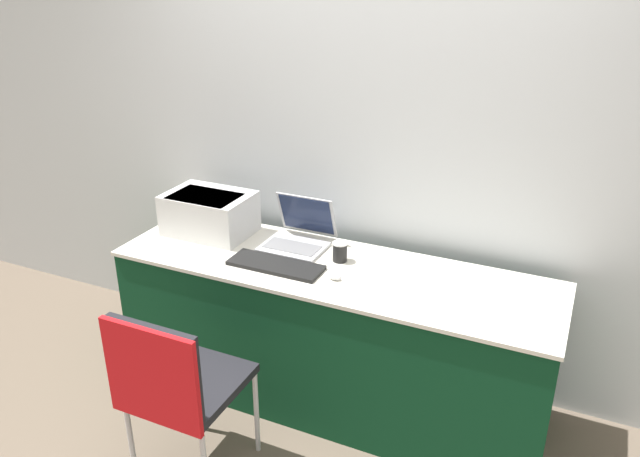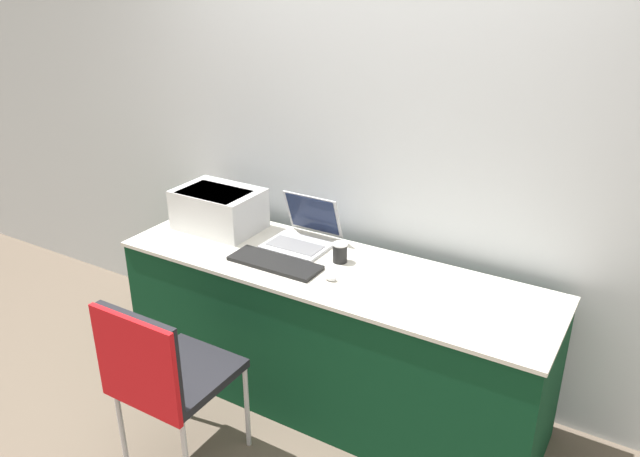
{
  "view_description": "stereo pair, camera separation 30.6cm",
  "coord_description": "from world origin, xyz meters",
  "px_view_note": "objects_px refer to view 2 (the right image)",
  "views": [
    {
      "loc": [
        1.09,
        -2.2,
        2.2
      ],
      "look_at": [
        -0.08,
        0.35,
        0.97
      ],
      "focal_mm": 35.0,
      "sensor_mm": 36.0,
      "label": 1
    },
    {
      "loc": [
        1.36,
        -2.06,
        2.2
      ],
      "look_at": [
        -0.08,
        0.35,
        0.97
      ],
      "focal_mm": 35.0,
      "sensor_mm": 36.0,
      "label": 2
    }
  ],
  "objects_px": {
    "printer": "(219,208)",
    "external_keyboard": "(275,263)",
    "mouse": "(331,278)",
    "chair": "(160,371)",
    "laptop_left": "(302,234)",
    "coffee_cup": "(340,253)"
  },
  "relations": [
    {
      "from": "external_keyboard",
      "to": "coffee_cup",
      "type": "bearing_deg",
      "value": 37.04
    },
    {
      "from": "printer",
      "to": "external_keyboard",
      "type": "height_order",
      "value": "printer"
    },
    {
      "from": "external_keyboard",
      "to": "chair",
      "type": "height_order",
      "value": "chair"
    },
    {
      "from": "chair",
      "to": "laptop_left",
      "type": "bearing_deg",
      "value": 85.29
    },
    {
      "from": "laptop_left",
      "to": "mouse",
      "type": "relative_size",
      "value": 5.47
    },
    {
      "from": "laptop_left",
      "to": "mouse",
      "type": "height_order",
      "value": "laptop_left"
    },
    {
      "from": "coffee_cup",
      "to": "printer",
      "type": "bearing_deg",
      "value": 178.39
    },
    {
      "from": "mouse",
      "to": "chair",
      "type": "relative_size",
      "value": 0.07
    },
    {
      "from": "printer",
      "to": "external_keyboard",
      "type": "distance_m",
      "value": 0.58
    },
    {
      "from": "external_keyboard",
      "to": "chair",
      "type": "bearing_deg",
      "value": -97.66
    },
    {
      "from": "chair",
      "to": "printer",
      "type": "bearing_deg",
      "value": 114.43
    },
    {
      "from": "printer",
      "to": "laptop_left",
      "type": "bearing_deg",
      "value": 6.82
    },
    {
      "from": "chair",
      "to": "coffee_cup",
      "type": "bearing_deg",
      "value": 68.83
    },
    {
      "from": "laptop_left",
      "to": "external_keyboard",
      "type": "height_order",
      "value": "laptop_left"
    },
    {
      "from": "laptop_left",
      "to": "mouse",
      "type": "xyz_separation_m",
      "value": [
        0.33,
        -0.28,
        -0.04
      ]
    },
    {
      "from": "coffee_cup",
      "to": "mouse",
      "type": "distance_m",
      "value": 0.21
    },
    {
      "from": "mouse",
      "to": "chair",
      "type": "bearing_deg",
      "value": -119.71
    },
    {
      "from": "external_keyboard",
      "to": "printer",
      "type": "bearing_deg",
      "value": 157.54
    },
    {
      "from": "coffee_cup",
      "to": "mouse",
      "type": "relative_size",
      "value": 1.65
    },
    {
      "from": "printer",
      "to": "coffee_cup",
      "type": "height_order",
      "value": "printer"
    },
    {
      "from": "printer",
      "to": "mouse",
      "type": "height_order",
      "value": "printer"
    },
    {
      "from": "printer",
      "to": "mouse",
      "type": "bearing_deg",
      "value": -14.32
    }
  ]
}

